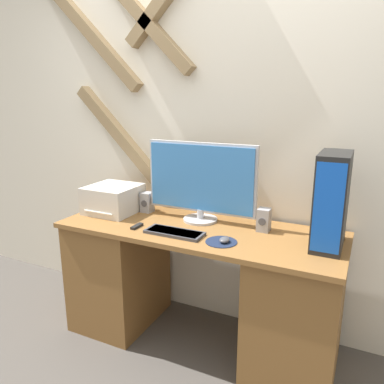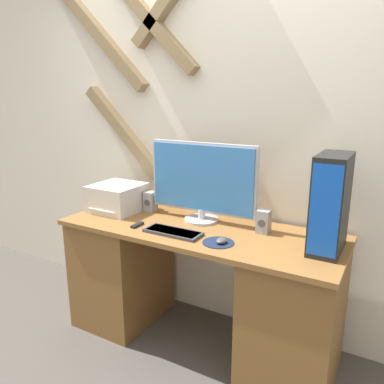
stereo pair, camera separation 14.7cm
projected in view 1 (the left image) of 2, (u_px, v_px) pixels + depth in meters
ground_plane at (175, 371)px, 2.23m from camera, size 12.00×12.00×0.00m
wall_back at (220, 130)px, 2.51m from camera, size 6.40×0.13×2.70m
desk at (198, 284)px, 2.41m from camera, size 1.75×0.66×0.80m
monitor at (201, 180)px, 2.38m from camera, size 0.74×0.22×0.51m
keyboard at (174, 232)px, 2.20m from camera, size 0.35×0.14×0.02m
mousepad at (221, 242)px, 2.08m from camera, size 0.18×0.18×0.00m
mouse at (225, 240)px, 2.07m from camera, size 0.05×0.07×0.03m
computer_tower at (331, 201)px, 1.96m from camera, size 0.16×0.32×0.51m
printer at (113, 199)px, 2.60m from camera, size 0.33×0.34×0.19m
speaker_left at (147, 202)px, 2.61m from camera, size 0.07×0.08×0.14m
speaker_right at (264, 220)px, 2.24m from camera, size 0.07×0.08×0.14m
remote_control at (137, 226)px, 2.31m from camera, size 0.03×0.10×0.02m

